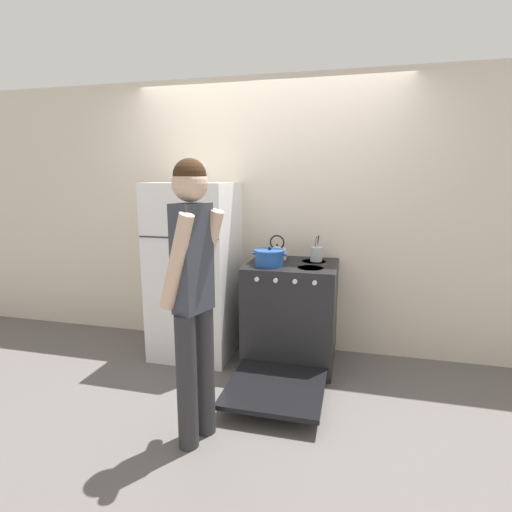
{
  "coord_description": "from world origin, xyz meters",
  "views": [
    {
      "loc": [
        0.82,
        -3.7,
        1.64
      ],
      "look_at": [
        0.01,
        -0.49,
        0.99
      ],
      "focal_mm": 28.0,
      "sensor_mm": 36.0,
      "label": 1
    }
  ],
  "objects_px": {
    "refrigerator": "(195,270)",
    "utensil_jar": "(316,254)",
    "tea_kettle": "(277,252)",
    "stove_range": "(291,315)",
    "dutch_oven_pot": "(269,258)",
    "person": "(193,288)"
  },
  "relations": [
    {
      "from": "refrigerator",
      "to": "utensil_jar",
      "type": "relative_size",
      "value": 6.89
    },
    {
      "from": "stove_range",
      "to": "person",
      "type": "xyz_separation_m",
      "value": [
        -0.4,
        -1.2,
        0.55
      ]
    },
    {
      "from": "stove_range",
      "to": "tea_kettle",
      "type": "bearing_deg",
      "value": 132.85
    },
    {
      "from": "refrigerator",
      "to": "tea_kettle",
      "type": "distance_m",
      "value": 0.78
    },
    {
      "from": "refrigerator",
      "to": "stove_range",
      "type": "height_order",
      "value": "refrigerator"
    },
    {
      "from": "utensil_jar",
      "to": "dutch_oven_pot",
      "type": "bearing_deg",
      "value": -143.08
    },
    {
      "from": "stove_range",
      "to": "utensil_jar",
      "type": "bearing_deg",
      "value": 42.91
    },
    {
      "from": "dutch_oven_pot",
      "to": "person",
      "type": "height_order",
      "value": "person"
    },
    {
      "from": "tea_kettle",
      "to": "utensil_jar",
      "type": "relative_size",
      "value": 0.97
    },
    {
      "from": "utensil_jar",
      "to": "person",
      "type": "relative_size",
      "value": 0.13
    },
    {
      "from": "refrigerator",
      "to": "utensil_jar",
      "type": "xyz_separation_m",
      "value": [
        1.09,
        0.15,
        0.18
      ]
    },
    {
      "from": "refrigerator",
      "to": "stove_range",
      "type": "relative_size",
      "value": 1.14
    },
    {
      "from": "refrigerator",
      "to": "dutch_oven_pot",
      "type": "height_order",
      "value": "refrigerator"
    },
    {
      "from": "dutch_oven_pot",
      "to": "utensil_jar",
      "type": "relative_size",
      "value": 1.28
    },
    {
      "from": "dutch_oven_pot",
      "to": "person",
      "type": "xyz_separation_m",
      "value": [
        -0.23,
        -1.1,
        0.02
      ]
    },
    {
      "from": "person",
      "to": "stove_range",
      "type": "bearing_deg",
      "value": -0.54
    },
    {
      "from": "stove_range",
      "to": "utensil_jar",
      "type": "height_order",
      "value": "utensil_jar"
    },
    {
      "from": "dutch_oven_pot",
      "to": "utensil_jar",
      "type": "height_order",
      "value": "utensil_jar"
    },
    {
      "from": "utensil_jar",
      "to": "person",
      "type": "xyz_separation_m",
      "value": [
        -0.59,
        -1.38,
        0.02
      ]
    },
    {
      "from": "stove_range",
      "to": "person",
      "type": "relative_size",
      "value": 0.8
    },
    {
      "from": "dutch_oven_pot",
      "to": "utensil_jar",
      "type": "xyz_separation_m",
      "value": [
        0.37,
        0.28,
        -0.0
      ]
    },
    {
      "from": "stove_range",
      "to": "dutch_oven_pot",
      "type": "height_order",
      "value": "dutch_oven_pot"
    }
  ]
}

